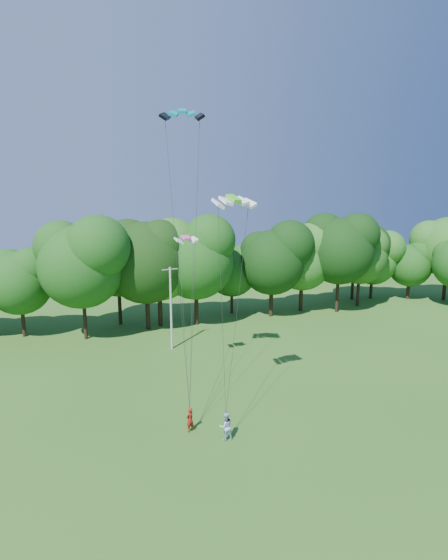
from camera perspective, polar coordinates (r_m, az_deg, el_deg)
name	(u,v)px	position (r m, az deg, el deg)	size (l,w,h in m)	color
utility_pole	(171,308)	(44.57, -6.94, -3.60)	(1.70, 0.39, 8.54)	#ACABA3
kite_flyer_left	(190,420)	(30.92, -4.49, -17.72)	(0.63, 0.41, 1.71)	maroon
kite_flyer_right	(226,426)	(29.92, 0.25, -18.55)	(0.93, 0.72, 1.90)	#A8C3EA
kite_teal	(182,111)	(32.17, -5.48, 21.11)	(3.24, 2.16, 0.58)	#05899C
kite_green	(233,198)	(28.81, 1.25, 10.62)	(2.96, 1.63, 0.55)	#4ADF21
kite_pink	(186,238)	(35.40, -5.00, 5.55)	(1.98, 1.14, 0.33)	#FF46B8
tree_back_center	(146,249)	(50.64, -10.22, 3.98)	(10.42, 10.42, 15.15)	#2E2311
tree_back_east	(360,256)	(63.34, 17.37, 3.07)	(7.95, 7.95, 11.56)	black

